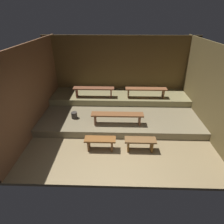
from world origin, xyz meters
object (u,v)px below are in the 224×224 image
Objects in this scene: bench_floor_left at (100,141)px; bench_middle_left at (94,89)px; bench_floor_right at (140,142)px; bench_lower_center at (117,116)px; bench_middle_right at (146,90)px; pail_lower at (74,115)px.

bench_middle_left is (-0.48, 2.64, 0.54)m from bench_floor_left.
bench_floor_right is 0.54× the size of bench_middle_left.
bench_floor_right is 0.52× the size of bench_lower_center.
pail_lower is (-2.67, -1.29, -0.46)m from bench_middle_right.
bench_floor_left is at bearing -52.33° from pail_lower.
bench_floor_left is at bearing -79.77° from bench_middle_left.
bench_middle_right is at bearing 0.00° from bench_middle_left.
bench_floor_right is at bearing 0.00° from bench_floor_left.
bench_middle_left is at bearing 120.54° from bench_lower_center.
bench_middle_right is (0.48, 2.64, 0.54)m from bench_floor_right.
bench_middle_left is 2.11m from bench_middle_right.
pail_lower is at bearing 148.49° from bench_floor_right.
bench_lower_center is at bearing -59.46° from bench_middle_left.
bench_floor_right is at bearing -56.35° from bench_lower_center.
bench_lower_center is at bearing -124.95° from bench_middle_right.
bench_middle_left is at bearing 121.75° from bench_floor_right.
bench_middle_right is (1.63, 2.64, 0.54)m from bench_floor_left.
bench_floor_left is at bearing -116.02° from bench_lower_center.
bench_floor_left is at bearing 180.00° from bench_floor_right.
bench_middle_left reaches higher than bench_lower_center.
bench_lower_center reaches higher than bench_floor_right.
bench_floor_left is 0.54× the size of bench_middle_right.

